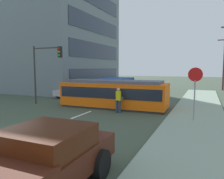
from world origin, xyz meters
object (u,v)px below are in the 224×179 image
object	(u,v)px
streetcar_tram	(114,93)
stop_sign	(195,83)
traffic_light_mast	(45,63)
pedestrian_crossing	(118,99)
pickup_truck_parked	(33,166)
parked_sedan_mid	(73,91)
utility_pole_far	(224,62)
city_bus	(113,86)

from	to	relation	value
streetcar_tram	stop_sign	size ratio (longest dim) A/B	2.78
streetcar_tram	traffic_light_mast	size ratio (longest dim) A/B	1.68
pedestrian_crossing	pickup_truck_parked	bearing A→B (deg)	-79.63
pickup_truck_parked	parked_sedan_mid	world-z (taller)	pickup_truck_parked
pedestrian_crossing	utility_pole_far	xyz separation A→B (m)	(7.41, 18.83, 2.84)
pedestrian_crossing	stop_sign	distance (m)	4.97
utility_pole_far	pedestrian_crossing	bearing A→B (deg)	-111.47
streetcar_tram	city_bus	bearing A→B (deg)	113.55
city_bus	pedestrian_crossing	size ratio (longest dim) A/B	3.48
city_bus	traffic_light_mast	bearing A→B (deg)	-117.52
stop_sign	traffic_light_mast	world-z (taller)	traffic_light_mast
stop_sign	utility_pole_far	bearing A→B (deg)	82.28
streetcar_tram	city_bus	distance (m)	5.68
streetcar_tram	city_bus	size ratio (longest dim) A/B	1.38
pedestrian_crossing	stop_sign	world-z (taller)	stop_sign
streetcar_tram	pickup_truck_parked	bearing A→B (deg)	-76.06
stop_sign	traffic_light_mast	distance (m)	11.46
streetcar_tram	stop_sign	bearing A→B (deg)	-22.08
traffic_light_mast	pickup_truck_parked	bearing A→B (deg)	-50.78
pickup_truck_parked	traffic_light_mast	xyz separation A→B (m)	(-8.33, 10.21, 2.55)
city_bus	stop_sign	xyz separation A→B (m)	(8.07, -7.56, 1.09)
pickup_truck_parked	stop_sign	size ratio (longest dim) A/B	1.74
pedestrian_crossing	parked_sedan_mid	distance (m)	9.29
pickup_truck_parked	traffic_light_mast	distance (m)	13.43
utility_pole_far	pickup_truck_parked	bearing A→B (deg)	-101.22
pedestrian_crossing	stop_sign	bearing A→B (deg)	-8.34
pickup_truck_parked	city_bus	bearing A→B (deg)	107.09
city_bus	pedestrian_crossing	world-z (taller)	city_bus
streetcar_tram	parked_sedan_mid	world-z (taller)	streetcar_tram
streetcar_tram	pickup_truck_parked	world-z (taller)	streetcar_tram
streetcar_tram	city_bus	xyz separation A→B (m)	(-2.27, 5.21, 0.03)
streetcar_tram	utility_pole_far	distance (m)	19.33
city_bus	pickup_truck_parked	size ratio (longest dim) A/B	1.16
city_bus	pickup_truck_parked	world-z (taller)	city_bus
streetcar_tram	utility_pole_far	size ratio (longest dim) A/B	1.11
utility_pole_far	stop_sign	bearing A→B (deg)	-97.72
pickup_truck_parked	utility_pole_far	world-z (taller)	utility_pole_far
stop_sign	utility_pole_far	xyz separation A→B (m)	(2.65, 19.53, 1.59)
city_bus	traffic_light_mast	xyz separation A→B (m)	(-3.27, -6.27, 2.25)
pedestrian_crossing	parked_sedan_mid	xyz separation A→B (m)	(-7.40, 5.62, -0.32)
city_bus	utility_pole_far	distance (m)	16.28
pedestrian_crossing	parked_sedan_mid	world-z (taller)	pedestrian_crossing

